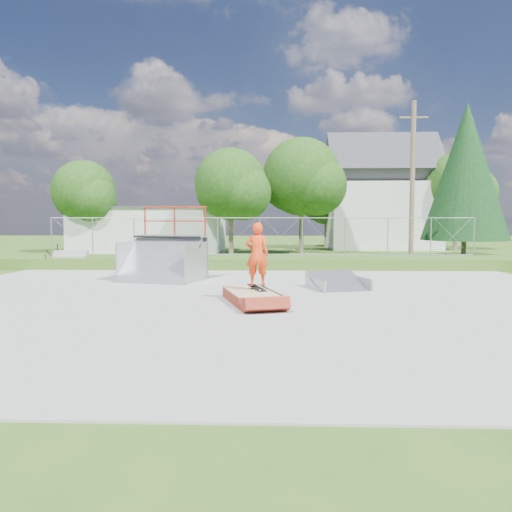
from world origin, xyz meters
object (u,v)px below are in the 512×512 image
(grind_box, at_px, (250,297))
(quarter_pipe, at_px, (161,244))
(skater, at_px, (257,257))
(flat_bank_ramp, at_px, (338,282))

(grind_box, height_order, quarter_pipe, quarter_pipe)
(grind_box, xyz_separation_m, skater, (0.18, 0.08, 1.03))
(quarter_pipe, height_order, skater, quarter_pipe)
(quarter_pipe, distance_m, flat_bank_ramp, 6.39)
(quarter_pipe, xyz_separation_m, skater, (3.53, -4.51, -0.14))
(grind_box, xyz_separation_m, flat_bank_ramp, (2.63, 2.61, 0.08))
(grind_box, distance_m, skater, 1.05)
(grind_box, height_order, skater, skater)
(quarter_pipe, bearing_deg, skater, -36.73)
(flat_bank_ramp, bearing_deg, quarter_pipe, 145.10)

